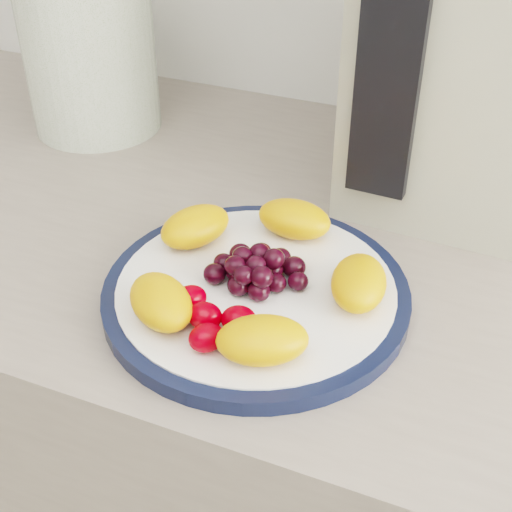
% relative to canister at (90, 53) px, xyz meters
% --- Properties ---
extents(counter, '(3.50, 0.60, 0.90)m').
position_rel_canister_xyz_m(counter, '(0.33, -0.12, -0.55)').
color(counter, gray).
rests_on(counter, floor).
extents(cabinet_face, '(3.48, 0.58, 0.84)m').
position_rel_canister_xyz_m(cabinet_face, '(0.33, -0.12, -0.58)').
color(cabinet_face, '#98644A').
rests_on(cabinet_face, floor).
extents(plate_rim, '(0.28, 0.28, 0.01)m').
position_rel_canister_xyz_m(plate_rim, '(0.33, -0.26, -0.09)').
color(plate_rim, black).
rests_on(plate_rim, counter).
extents(plate_face, '(0.25, 0.25, 0.02)m').
position_rel_canister_xyz_m(plate_face, '(0.33, -0.26, -0.09)').
color(plate_face, white).
rests_on(plate_face, counter).
extents(canister, '(0.17, 0.17, 0.20)m').
position_rel_canister_xyz_m(canister, '(0.00, 0.00, 0.00)').
color(canister, '#3D6017').
rests_on(canister, counter).
extents(appliance_body, '(0.21, 0.28, 0.34)m').
position_rel_canister_xyz_m(appliance_body, '(0.45, 0.03, 0.07)').
color(appliance_body, '#B0AD96').
rests_on(appliance_body, counter).
extents(appliance_panel, '(0.06, 0.02, 0.25)m').
position_rel_canister_xyz_m(appliance_panel, '(0.40, -0.11, 0.08)').
color(appliance_panel, black).
rests_on(appliance_panel, appliance_body).
extents(fruit_plate, '(0.24, 0.24, 0.04)m').
position_rel_canister_xyz_m(fruit_plate, '(0.33, -0.26, -0.06)').
color(fruit_plate, orange).
rests_on(fruit_plate, plate_face).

